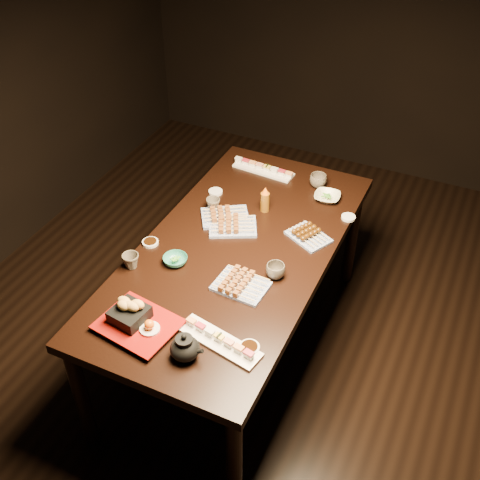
# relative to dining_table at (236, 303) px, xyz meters

# --- Properties ---
(ground) EXTENTS (5.00, 5.00, 0.00)m
(ground) POSITION_rel_dining_table_xyz_m (0.24, -0.24, -0.38)
(ground) COLOR black
(ground) RESTS_ON ground
(dining_table) EXTENTS (1.03, 1.86, 0.75)m
(dining_table) POSITION_rel_dining_table_xyz_m (0.00, 0.00, 0.00)
(dining_table) COLOR black
(dining_table) RESTS_ON ground
(sushi_platter_near) EXTENTS (0.40, 0.18, 0.05)m
(sushi_platter_near) POSITION_rel_dining_table_xyz_m (0.20, -0.58, 0.40)
(sushi_platter_near) COLOR white
(sushi_platter_near) RESTS_ON dining_table
(sushi_platter_far) EXTENTS (0.37, 0.13, 0.04)m
(sushi_platter_far) POSITION_rel_dining_table_xyz_m (-0.16, 0.72, 0.40)
(sushi_platter_far) COLOR white
(sushi_platter_far) RESTS_ON dining_table
(yakitori_plate_center) EXTENTS (0.30, 0.27, 0.06)m
(yakitori_plate_center) POSITION_rel_dining_table_xyz_m (-0.09, 0.15, 0.41)
(yakitori_plate_center) COLOR #828EB6
(yakitori_plate_center) RESTS_ON dining_table
(yakitori_plate_right) EXTENTS (0.25, 0.19, 0.06)m
(yakitori_plate_right) POSITION_rel_dining_table_xyz_m (0.14, -0.24, 0.41)
(yakitori_plate_right) COLOR #828EB6
(yakitori_plate_right) RESTS_ON dining_table
(yakitori_plate_left) EXTENTS (0.30, 0.28, 0.06)m
(yakitori_plate_left) POSITION_rel_dining_table_xyz_m (-0.16, 0.20, 0.41)
(yakitori_plate_left) COLOR #828EB6
(yakitori_plate_left) RESTS_ON dining_table
(tsukune_plate) EXTENTS (0.25, 0.23, 0.05)m
(tsukune_plate) POSITION_rel_dining_table_xyz_m (0.30, 0.24, 0.40)
(tsukune_plate) COLOR #828EB6
(tsukune_plate) RESTS_ON dining_table
(edamame_bowl_green) EXTENTS (0.13, 0.13, 0.04)m
(edamame_bowl_green) POSITION_rel_dining_table_xyz_m (-0.22, -0.22, 0.39)
(edamame_bowl_green) COLOR #2A806A
(edamame_bowl_green) RESTS_ON dining_table
(edamame_bowl_cream) EXTENTS (0.16, 0.16, 0.03)m
(edamame_bowl_cream) POSITION_rel_dining_table_xyz_m (0.27, 0.60, 0.39)
(edamame_bowl_cream) COLOR beige
(edamame_bowl_cream) RESTS_ON dining_table
(tempura_tray) EXTENTS (0.36, 0.31, 0.12)m
(tempura_tray) POSITION_rel_dining_table_xyz_m (-0.15, -0.65, 0.43)
(tempura_tray) COLOR black
(tempura_tray) RESTS_ON dining_table
(teacup_near_left) EXTENTS (0.09, 0.09, 0.08)m
(teacup_near_left) POSITION_rel_dining_table_xyz_m (-0.39, -0.33, 0.41)
(teacup_near_left) COLOR #534B3F
(teacup_near_left) RESTS_ON dining_table
(teacup_mid_right) EXTENTS (0.10, 0.10, 0.07)m
(teacup_mid_right) POSITION_rel_dining_table_xyz_m (0.26, -0.10, 0.41)
(teacup_mid_right) COLOR #534B3F
(teacup_mid_right) RESTS_ON dining_table
(teacup_far_left) EXTENTS (0.09, 0.09, 0.07)m
(teacup_far_left) POSITION_rel_dining_table_xyz_m (-0.25, 0.25, 0.41)
(teacup_far_left) COLOR #534B3F
(teacup_far_left) RESTS_ON dining_table
(teacup_far_right) EXTENTS (0.12, 0.12, 0.08)m
(teacup_far_right) POSITION_rel_dining_table_xyz_m (0.18, 0.70, 0.41)
(teacup_far_right) COLOR #534B3F
(teacup_far_right) RESTS_ON dining_table
(teapot) EXTENTS (0.15, 0.15, 0.12)m
(teapot) POSITION_rel_dining_table_xyz_m (0.11, -0.70, 0.44)
(teapot) COLOR black
(teapot) RESTS_ON dining_table
(condiment_bottle) EXTENTS (0.05, 0.05, 0.15)m
(condiment_bottle) POSITION_rel_dining_table_xyz_m (0.00, 0.36, 0.45)
(condiment_bottle) COLOR brown
(condiment_bottle) RESTS_ON dining_table
(sauce_dish_west) EXTENTS (0.09, 0.09, 0.01)m
(sauce_dish_west) POSITION_rel_dining_table_xyz_m (-0.41, -0.14, 0.38)
(sauce_dish_west) COLOR white
(sauce_dish_west) RESTS_ON dining_table
(sauce_dish_east) EXTENTS (0.10, 0.10, 0.01)m
(sauce_dish_east) POSITION_rel_dining_table_xyz_m (0.43, 0.48, 0.38)
(sauce_dish_east) COLOR white
(sauce_dish_east) RESTS_ON dining_table
(sauce_dish_se) EXTENTS (0.10, 0.10, 0.02)m
(sauce_dish_se) POSITION_rel_dining_table_xyz_m (0.33, -0.56, 0.38)
(sauce_dish_se) COLOR white
(sauce_dish_se) RESTS_ON dining_table
(sauce_dish_nw) EXTENTS (0.10, 0.10, 0.01)m
(sauce_dish_nw) POSITION_rel_dining_table_xyz_m (-0.31, 0.39, 0.38)
(sauce_dish_nw) COLOR white
(sauce_dish_nw) RESTS_ON dining_table
(chopsticks_near) EXTENTS (0.23, 0.08, 0.01)m
(chopsticks_near) POSITION_rel_dining_table_xyz_m (-0.18, -0.71, 0.38)
(chopsticks_near) COLOR black
(chopsticks_near) RESTS_ON dining_table
(chopsticks_se) EXTENTS (0.25, 0.03, 0.01)m
(chopsticks_se) POSITION_rel_dining_table_xyz_m (0.18, -0.60, 0.38)
(chopsticks_se) COLOR black
(chopsticks_se) RESTS_ON dining_table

